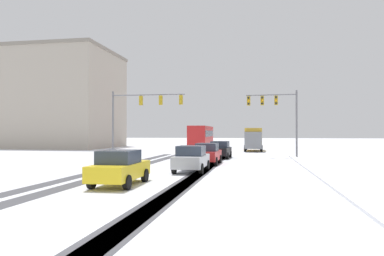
{
  "coord_description": "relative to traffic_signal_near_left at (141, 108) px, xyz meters",
  "views": [
    {
      "loc": [
        5.12,
        -7.02,
        2.44
      ],
      "look_at": [
        0.0,
        21.45,
        2.8
      ],
      "focal_mm": 33.71,
      "sensor_mm": 36.0,
      "label": 1
    }
  ],
  "objects": [
    {
      "name": "traffic_signal_near_right",
      "position": [
        12.93,
        2.09,
        -0.08
      ],
      "size": [
        4.87,
        0.48,
        6.5
      ],
      "color": "slate",
      "rests_on": "ground"
    },
    {
      "name": "car_black_lead",
      "position": [
        7.67,
        0.32,
        -4.02
      ],
      "size": [
        1.95,
        4.16,
        1.62
      ],
      "color": "black",
      "rests_on": "ground"
    },
    {
      "name": "car_yellow_cab_fourth",
      "position": [
        4.81,
        -17.79,
        -4.02
      ],
      "size": [
        1.86,
        4.11,
        1.62
      ],
      "color": "yellow",
      "rests_on": "ground"
    },
    {
      "name": "traffic_signal_near_left",
      "position": [
        0.0,
        0.0,
        0.0
      ],
      "size": [
        7.37,
        0.46,
        6.5
      ],
      "color": "slate",
      "rests_on": "ground"
    },
    {
      "name": "ground_plane",
      "position": [
        5.94,
        -26.6,
        -4.83
      ],
      "size": [
        300.0,
        300.0,
        0.0
      ],
      "primitive_type": "plane",
      "color": "silver"
    },
    {
      "name": "car_red_second",
      "position": [
        7.33,
        -6.14,
        -4.02
      ],
      "size": [
        1.89,
        4.13,
        1.62
      ],
      "color": "red",
      "rests_on": "ground"
    },
    {
      "name": "box_truck_delivery",
      "position": [
        10.64,
        14.68,
        -3.2
      ],
      "size": [
        2.31,
        7.4,
        3.02
      ],
      "color": "slate",
      "rests_on": "ground"
    },
    {
      "name": "wheel_track_oncoming",
      "position": [
        1.29,
        -11.28,
        -4.83
      ],
      "size": [
        0.88,
        33.7,
        0.01
      ],
      "primitive_type": "cube",
      "color": "#4C4C51",
      "rests_on": "ground"
    },
    {
      "name": "bus_oncoming",
      "position": [
        2.81,
        20.17,
        -2.84
      ],
      "size": [
        2.83,
        11.05,
        3.38
      ],
      "color": "#B21E1E",
      "rests_on": "ground"
    },
    {
      "name": "wheel_track_left_lane",
      "position": [
        2.64,
        -11.28,
        -4.83
      ],
      "size": [
        0.93,
        33.7,
        0.01
      ],
      "primitive_type": "cube",
      "color": "#4C4C51",
      "rests_on": "ground"
    },
    {
      "name": "sidewalk_kerb_right",
      "position": [
        16.23,
        -12.81,
        -4.77
      ],
      "size": [
        4.0,
        33.7,
        0.12
      ],
      "primitive_type": "cube",
      "color": "white",
      "rests_on": "ground"
    },
    {
      "name": "wheel_track_right_lane",
      "position": [
        7.79,
        -11.28,
        -4.83
      ],
      "size": [
        0.91,
        33.7,
        0.01
      ],
      "primitive_type": "cube",
      "color": "#4C4C51",
      "rests_on": "ground"
    },
    {
      "name": "wheel_track_center",
      "position": [
        7.59,
        -11.28,
        -4.83
      ],
      "size": [
        0.96,
        33.7,
        0.01
      ],
      "primitive_type": "cube",
      "color": "#4C4C51",
      "rests_on": "ground"
    },
    {
      "name": "office_building_far_left_block",
      "position": [
        -22.74,
        20.32,
        2.97
      ],
      "size": [
        21.99,
        15.2,
        15.59
      ],
      "color": "#A89E8E",
      "rests_on": "ground"
    },
    {
      "name": "car_silver_third",
      "position": [
        7.07,
        -11.63,
        -4.02
      ],
      "size": [
        1.86,
        4.11,
        1.62
      ],
      "color": "#B7BABF",
      "rests_on": "ground"
    }
  ]
}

